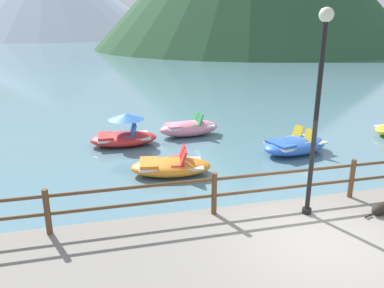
% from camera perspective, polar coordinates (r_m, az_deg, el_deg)
% --- Properties ---
extents(ground_plane, '(200.00, 200.00, 0.00)m').
position_cam_1_polar(ground_plane, '(46.06, -9.37, 11.96)').
color(ground_plane, slate).
extents(dock_railing, '(23.92, 0.12, 0.95)m').
position_cam_1_polar(dock_railing, '(8.95, 13.79, -5.44)').
color(dock_railing, brown).
rests_on(dock_railing, promenade_dock).
extents(lamp_post, '(0.28, 0.28, 4.27)m').
position_cam_1_polar(lamp_post, '(8.12, 18.15, 6.54)').
color(lamp_post, black).
rests_on(lamp_post, promenade_dock).
extents(dog_resting, '(1.05, 0.51, 0.26)m').
position_cam_1_polar(dog_resting, '(9.54, 26.45, -8.36)').
color(dog_resting, black).
rests_on(dog_resting, promenade_dock).
extents(pedal_boat_1, '(2.83, 2.02, 0.88)m').
position_cam_1_polar(pedal_boat_1, '(13.92, 14.97, -0.15)').
color(pedal_boat_1, blue).
rests_on(pedal_boat_1, ground).
extents(pedal_boat_2, '(2.47, 1.43, 1.19)m').
position_cam_1_polar(pedal_boat_2, '(14.54, -10.06, 1.38)').
color(pedal_boat_2, red).
rests_on(pedal_boat_2, ground).
extents(pedal_boat_3, '(2.57, 1.64, 0.82)m').
position_cam_1_polar(pedal_boat_3, '(11.63, -3.21, -3.30)').
color(pedal_boat_3, orange).
rests_on(pedal_boat_3, ground).
extents(pedal_boat_4, '(2.56, 1.39, 0.91)m').
position_cam_1_polar(pedal_boat_4, '(15.52, -0.45, 2.39)').
color(pedal_boat_4, pink).
rests_on(pedal_boat_4, ground).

